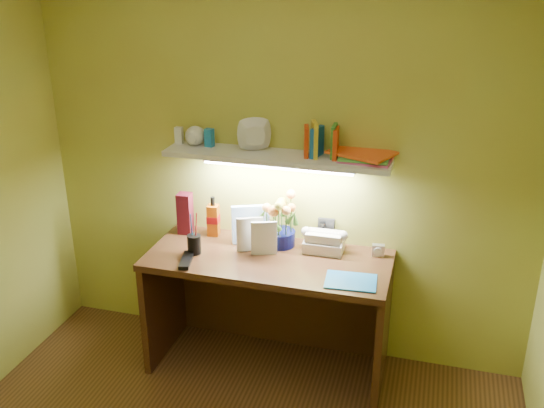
# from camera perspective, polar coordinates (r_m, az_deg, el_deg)

# --- Properties ---
(desk) EXTENTS (1.40, 0.60, 0.75)m
(desk) POSITION_cam_1_polar(r_m,az_deg,el_deg) (3.67, -0.37, -10.26)
(desk) COLOR #3C1910
(desk) RESTS_ON ground
(flower_bouquet) EXTENTS (0.23, 0.23, 0.32)m
(flower_bouquet) POSITION_cam_1_polar(r_m,az_deg,el_deg) (3.57, 0.77, -1.55)
(flower_bouquet) COLOR #070B3A
(flower_bouquet) RESTS_ON desk
(telephone) EXTENTS (0.23, 0.17, 0.14)m
(telephone) POSITION_cam_1_polar(r_m,az_deg,el_deg) (3.55, 4.93, -3.37)
(telephone) COLOR silver
(telephone) RESTS_ON desk
(desk_clock) EXTENTS (0.07, 0.04, 0.07)m
(desk_clock) POSITION_cam_1_polar(r_m,az_deg,el_deg) (3.54, 9.97, -4.32)
(desk_clock) COLOR #BCBCC1
(desk_clock) RESTS_ON desk
(whisky_bottle) EXTENTS (0.07, 0.07, 0.25)m
(whisky_bottle) POSITION_cam_1_polar(r_m,az_deg,el_deg) (3.73, -5.55, -1.15)
(whisky_bottle) COLOR #C05007
(whisky_bottle) RESTS_ON desk
(whisky_box) EXTENTS (0.09, 0.09, 0.26)m
(whisky_box) POSITION_cam_1_polar(r_m,az_deg,el_deg) (3.78, -8.18, -0.88)
(whisky_box) COLOR #59101E
(whisky_box) RESTS_ON desk
(pen_cup) EXTENTS (0.09, 0.09, 0.19)m
(pen_cup) POSITION_cam_1_polar(r_m,az_deg,el_deg) (3.52, -7.36, -3.20)
(pen_cup) COLOR black
(pen_cup) RESTS_ON desk
(art_card) EXTENTS (0.23, 0.13, 0.23)m
(art_card) POSITION_cam_1_polar(r_m,az_deg,el_deg) (3.63, -2.01, -1.91)
(art_card) COLOR white
(art_card) RESTS_ON desk
(tv_remote) EXTENTS (0.10, 0.21, 0.02)m
(tv_remote) POSITION_cam_1_polar(r_m,az_deg,el_deg) (3.46, -8.06, -5.25)
(tv_remote) COLOR black
(tv_remote) RESTS_ON desk
(blue_folder) EXTENTS (0.28, 0.22, 0.01)m
(blue_folder) POSITION_cam_1_polar(r_m,az_deg,el_deg) (3.26, 7.43, -7.21)
(blue_folder) COLOR blue
(blue_folder) RESTS_ON desk
(desk_book_a) EXTENTS (0.15, 0.08, 0.21)m
(desk_book_a) POSITION_cam_1_polar(r_m,az_deg,el_deg) (3.51, -3.38, -2.95)
(desk_book_a) COLOR white
(desk_book_a) RESTS_ON desk
(desk_book_b) EXTENTS (0.15, 0.06, 0.21)m
(desk_book_b) POSITION_cam_1_polar(r_m,az_deg,el_deg) (3.47, -2.00, -3.28)
(desk_book_b) COLOR silver
(desk_book_b) RESTS_ON desk
(wall_shelf) EXTENTS (1.32, 0.36, 0.23)m
(wall_shelf) POSITION_cam_1_polar(r_m,az_deg,el_deg) (3.43, 0.62, 4.96)
(wall_shelf) COLOR silver
(wall_shelf) RESTS_ON ground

